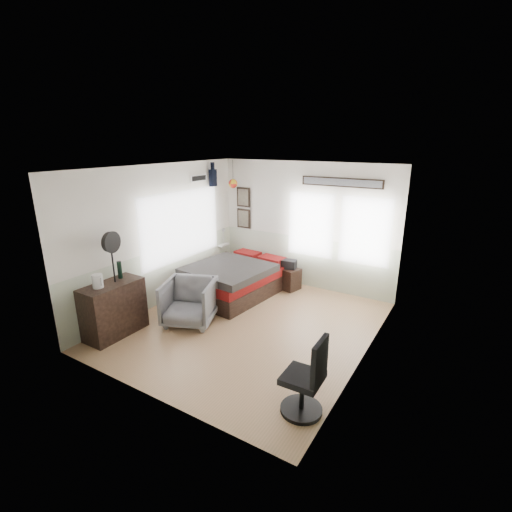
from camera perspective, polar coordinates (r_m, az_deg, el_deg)
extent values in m
cube|color=tan|center=(6.64, -1.08, -10.59)|extent=(4.00, 4.50, 0.01)
cube|color=beige|center=(8.04, 7.53, 4.62)|extent=(4.00, 0.02, 2.70)
cube|color=beige|center=(4.50, -16.85, -6.40)|extent=(4.00, 0.02, 2.70)
cube|color=beige|center=(7.35, -14.43, 3.01)|extent=(0.02, 4.50, 2.70)
cube|color=beige|center=(5.36, 17.18, -2.56)|extent=(0.02, 4.50, 2.70)
cube|color=white|center=(5.87, -1.24, 13.40)|extent=(4.00, 4.50, 0.02)
cube|color=beige|center=(8.25, 7.29, -0.81)|extent=(4.00, 0.01, 1.10)
cube|color=beige|center=(7.58, -13.93, -2.87)|extent=(0.01, 4.50, 1.10)
cube|color=beige|center=(5.68, 16.37, -10.16)|extent=(0.01, 4.50, 1.10)
cube|color=silver|center=(7.68, -11.36, 4.59)|extent=(0.03, 2.20, 1.35)
cube|color=silver|center=(7.94, 8.42, 4.78)|extent=(0.95, 0.03, 1.30)
cube|color=silver|center=(7.58, 16.43, 3.65)|extent=(0.95, 0.03, 1.30)
cube|color=black|center=(8.74, -1.91, 5.79)|extent=(0.35, 0.03, 0.45)
cube|color=black|center=(8.65, -1.95, 9.03)|extent=(0.35, 0.03, 0.45)
cube|color=#7F7259|center=(8.73, -1.97, 5.77)|extent=(0.27, 0.01, 0.37)
cube|color=#7F7259|center=(8.64, -2.01, 9.02)|extent=(0.27, 0.01, 0.37)
cube|color=black|center=(7.58, 12.98, 11.00)|extent=(1.65, 0.03, 0.18)
cube|color=gray|center=(7.57, 12.94, 10.99)|extent=(1.58, 0.01, 0.13)
cube|color=white|center=(7.99, -8.82, 11.76)|extent=(0.02, 0.48, 0.14)
sphere|color=red|center=(8.45, -3.55, 11.06)|extent=(0.20, 0.20, 0.20)
cube|color=black|center=(7.88, -3.08, -4.58)|extent=(1.65, 2.20, 0.33)
cube|color=maroon|center=(7.78, -3.11, -2.82)|extent=(1.60, 2.15, 0.19)
cube|color=#333332|center=(7.55, -4.10, -2.15)|extent=(1.65, 1.66, 0.14)
cube|color=maroon|center=(8.56, -1.89, 0.26)|extent=(0.60, 0.41, 0.14)
cube|color=maroon|center=(8.22, 2.08, -0.47)|extent=(0.60, 0.41, 0.14)
cube|color=black|center=(6.59, -21.03, -7.63)|extent=(0.48, 1.00, 0.90)
imported|color=slate|center=(6.66, -10.23, -6.96)|extent=(1.11, 1.12, 0.79)
cube|color=black|center=(8.11, 4.97, -3.44)|extent=(0.54, 0.48, 0.46)
cylinder|color=black|center=(4.84, 6.97, -22.36)|extent=(0.51, 0.51, 0.05)
cylinder|color=black|center=(4.70, 7.07, -20.31)|extent=(0.06, 0.06, 0.39)
cube|color=black|center=(4.57, 7.18, -18.10)|extent=(0.46, 0.46, 0.08)
cube|color=black|center=(4.35, 9.77, -15.61)|extent=(0.07, 0.41, 0.51)
cylinder|color=silver|center=(6.29, -23.20, -3.57)|extent=(0.16, 0.16, 0.22)
cube|color=silver|center=(6.21, -22.67, -3.66)|extent=(0.02, 0.02, 0.13)
cylinder|color=black|center=(6.57, -20.24, -2.00)|extent=(0.07, 0.07, 0.29)
cylinder|color=black|center=(6.37, -21.16, -1.00)|extent=(0.03, 0.03, 0.65)
cylinder|color=black|center=(6.28, -21.50, 2.02)|extent=(0.12, 0.33, 0.33)
cylinder|color=black|center=(6.25, -21.26, 1.97)|extent=(0.08, 0.35, 0.35)
cube|color=black|center=(8.00, 5.03, -1.25)|extent=(0.35, 0.26, 0.19)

